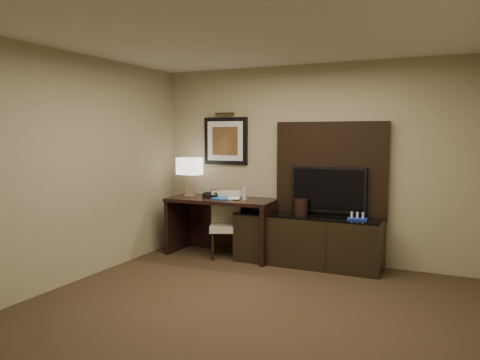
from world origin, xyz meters
The scene contains 18 objects.
floor centered at (0.00, 0.00, -0.01)m, with size 4.50×5.00×0.01m, color #322416.
ceiling centered at (0.00, 0.00, 2.70)m, with size 4.50×5.00×0.01m, color silver.
wall_back centered at (0.00, 2.50, 1.35)m, with size 4.50×0.01×2.70m, color tan.
wall_left centered at (-2.25, 0.00, 1.35)m, with size 0.01×5.00×2.70m, color tan.
desk centered at (-1.20, 2.15, 0.42)m, with size 1.56×0.67×0.83m, color black.
credenza centered at (0.06, 2.20, 0.34)m, with size 1.96×0.54×0.68m, color black.
tv_wall_panel centered at (0.30, 2.44, 1.27)m, with size 1.50×0.12×1.30m, color black.
tv centered at (0.30, 2.34, 1.02)m, with size 1.00×0.08×0.60m, color black.
artwork centered at (-1.30, 2.48, 1.65)m, with size 0.70×0.04×0.70m, color black.
picture_light centered at (-1.30, 2.44, 2.05)m, with size 0.04×0.04×0.30m, color #443315.
desk_chair centered at (-1.10, 2.07, 0.44)m, with size 0.42×0.49×0.89m, color beige, non-canonical shape.
table_lamp centered at (-1.76, 2.19, 1.14)m, with size 0.37×0.21×0.61m, color #957C5D, non-canonical shape.
desk_phone centered at (-1.38, 2.16, 0.89)m, with size 0.21×0.19×0.11m, color black, non-canonical shape.
blue_folder centered at (-1.15, 2.12, 0.84)m, with size 0.24×0.32×0.02m, color #18539D.
book centered at (-1.08, 2.11, 0.95)m, with size 0.17×0.02×0.22m, color #BEB895.
water_bottle centered at (-0.85, 2.17, 0.92)m, with size 0.06×0.06×0.17m, color silver.
ice_bucket centered at (-0.04, 2.23, 0.78)m, with size 0.19×0.19×0.21m, color black.
minibar_tray centered at (0.72, 2.15, 0.72)m, with size 0.24×0.15×0.09m, color #182CA0, non-canonical shape.
Camera 1 is at (1.84, -3.76, 1.76)m, focal length 35.00 mm.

